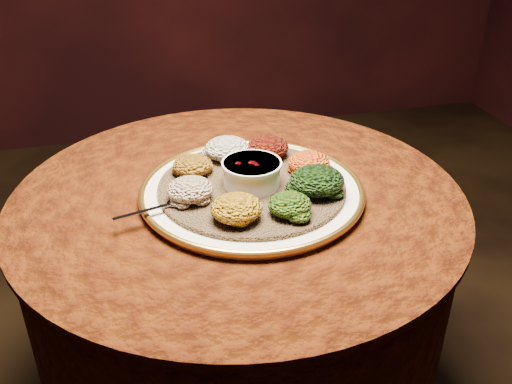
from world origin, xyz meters
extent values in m
cylinder|color=black|center=(0.00, 0.00, 0.34)|extent=(0.12, 0.12, 0.68)
cylinder|color=black|center=(0.00, 0.00, 0.70)|extent=(0.80, 0.80, 0.04)
cylinder|color=#421805|center=(0.00, 0.00, 0.56)|extent=(0.93, 0.93, 0.34)
cylinder|color=#421805|center=(0.00, 0.00, 0.73)|extent=(0.96, 0.96, 0.01)
cylinder|color=white|center=(0.03, -0.02, 0.74)|extent=(0.59, 0.59, 0.02)
torus|color=gold|center=(0.03, -0.02, 0.75)|extent=(0.47, 0.47, 0.01)
cylinder|color=brown|center=(0.03, -0.02, 0.76)|extent=(0.46, 0.46, 0.01)
cylinder|color=white|center=(0.03, -0.02, 0.79)|extent=(0.12, 0.12, 0.05)
cylinder|color=white|center=(0.03, -0.02, 0.81)|extent=(0.12, 0.12, 0.01)
cylinder|color=#690605|center=(0.03, -0.02, 0.80)|extent=(0.10, 0.10, 0.01)
ellipsoid|color=silver|center=(-0.13, -0.06, 0.77)|extent=(0.04, 0.03, 0.01)
cube|color=silver|center=(-0.20, -0.08, 0.77)|extent=(0.12, 0.04, 0.00)
ellipsoid|color=beige|center=(0.00, 0.11, 0.79)|extent=(0.10, 0.10, 0.05)
ellipsoid|color=black|center=(0.09, 0.10, 0.79)|extent=(0.10, 0.09, 0.05)
ellipsoid|color=#C57510|center=(0.16, 0.00, 0.78)|extent=(0.09, 0.09, 0.04)
ellipsoid|color=black|center=(0.14, -0.09, 0.79)|extent=(0.11, 0.11, 0.05)
ellipsoid|color=#9F300A|center=(0.07, -0.15, 0.78)|extent=(0.08, 0.08, 0.04)
ellipsoid|color=#B47E0F|center=(-0.03, -0.14, 0.79)|extent=(0.10, 0.09, 0.05)
ellipsoid|color=maroon|center=(-0.11, -0.05, 0.78)|extent=(0.09, 0.09, 0.04)
ellipsoid|color=#84520F|center=(-0.09, 0.06, 0.78)|extent=(0.09, 0.08, 0.04)
camera|label=1|loc=(-0.23, -1.02, 1.34)|focal=40.00mm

